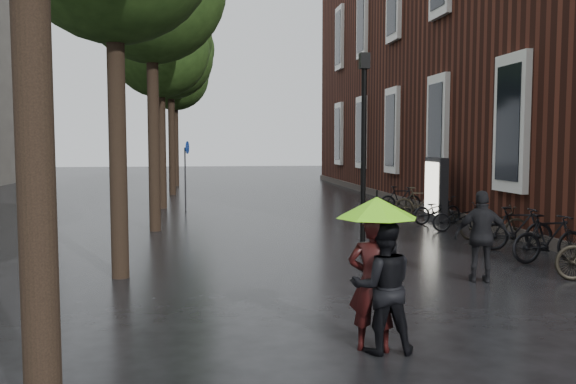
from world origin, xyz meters
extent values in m
cube|color=#38160F|center=(10.50, 19.50, 6.00)|extent=(10.00, 33.00, 12.00)
cube|color=silver|center=(5.45, 10.50, 3.00)|extent=(0.25, 1.60, 3.60)
cube|color=black|center=(5.35, 10.50, 3.00)|extent=(0.10, 1.20, 3.00)
cube|color=silver|center=(5.45, 15.50, 3.00)|extent=(0.25, 1.60, 3.60)
cube|color=black|center=(5.35, 15.50, 3.00)|extent=(0.10, 1.20, 3.00)
cube|color=silver|center=(5.45, 20.50, 3.00)|extent=(0.25, 1.60, 3.60)
cube|color=black|center=(5.35, 20.50, 3.00)|extent=(0.10, 1.20, 3.00)
cube|color=silver|center=(5.45, 25.50, 3.00)|extent=(0.25, 1.60, 3.60)
cube|color=black|center=(5.35, 25.50, 3.00)|extent=(0.10, 1.20, 3.00)
cube|color=silver|center=(5.45, 25.50, 8.50)|extent=(0.25, 1.60, 3.60)
cube|color=black|center=(5.35, 25.50, 8.50)|extent=(0.10, 1.20, 3.00)
cube|color=silver|center=(5.45, 30.50, 3.00)|extent=(0.25, 1.60, 3.60)
cube|color=black|center=(5.35, 30.50, 3.00)|extent=(0.10, 1.20, 3.00)
cube|color=silver|center=(5.45, 30.50, 8.50)|extent=(0.25, 1.60, 3.60)
cube|color=black|center=(5.35, 30.50, 8.50)|extent=(0.10, 1.20, 3.00)
cube|color=#3F3833|center=(5.60, 19.50, 0.15)|extent=(0.40, 33.00, 0.30)
cylinder|color=black|center=(-4.00, 1.00, 2.34)|extent=(0.32, 0.32, 4.68)
cylinder|color=black|center=(-4.10, 7.00, 2.25)|extent=(0.32, 0.32, 4.51)
cylinder|color=black|center=(-3.90, 13.00, 2.48)|extent=(0.32, 0.32, 4.95)
cylinder|color=black|center=(-4.05, 19.00, 2.20)|extent=(0.32, 0.32, 4.40)
cylinder|color=black|center=(-3.95, 25.00, 2.39)|extent=(0.32, 0.32, 4.79)
cylinder|color=black|center=(-4.00, 31.00, 2.28)|extent=(0.32, 0.32, 4.57)
imported|color=black|center=(-0.58, 2.51, 0.83)|extent=(0.70, 0.58, 1.65)
imported|color=black|center=(-0.48, 2.43, 0.79)|extent=(0.81, 0.66, 1.59)
cylinder|color=black|center=(-0.55, 2.48, 1.11)|extent=(0.02, 0.02, 1.25)
cone|color=#7DFD1A|center=(-0.55, 2.48, 1.74)|extent=(0.98, 0.98, 0.25)
cylinder|color=black|center=(-0.55, 2.48, 1.90)|extent=(0.02, 0.02, 0.08)
imported|color=black|center=(2.37, 5.75, 0.82)|extent=(1.04, 0.66, 1.65)
imported|color=black|center=(4.54, 7.16, 0.51)|extent=(1.74, 0.62, 1.03)
imported|color=black|center=(4.64, 8.66, 0.51)|extent=(1.73, 0.66, 1.02)
imported|color=black|center=(4.78, 10.07, 0.45)|extent=(1.80, 0.98, 0.90)
imported|color=black|center=(4.57, 11.63, 0.41)|extent=(1.62, 0.75, 0.82)
imported|color=black|center=(4.56, 13.26, 0.44)|extent=(1.74, 0.91, 0.87)
imported|color=black|center=(4.55, 14.73, 0.52)|extent=(1.78, 0.83, 1.03)
imported|color=black|center=(4.51, 16.61, 0.47)|extent=(1.56, 0.47, 0.93)
cube|color=black|center=(4.78, 13.93, 1.01)|extent=(0.28, 1.34, 2.02)
cube|color=silver|center=(4.63, 13.93, 1.06)|extent=(0.04, 1.13, 1.66)
cylinder|color=black|center=(1.44, 10.41, 2.20)|extent=(0.13, 0.13, 4.40)
cube|color=black|center=(1.44, 10.41, 4.51)|extent=(0.24, 0.24, 0.39)
sphere|color=#FFE5B2|center=(1.44, 10.41, 4.51)|extent=(0.20, 0.20, 0.20)
cylinder|color=#262628|center=(-3.17, 18.13, 1.16)|extent=(0.06, 0.06, 2.31)
cylinder|color=navy|center=(-3.08, 18.13, 2.31)|extent=(0.03, 0.46, 0.46)
camera|label=1|loc=(-2.61, -4.44, 2.50)|focal=38.00mm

